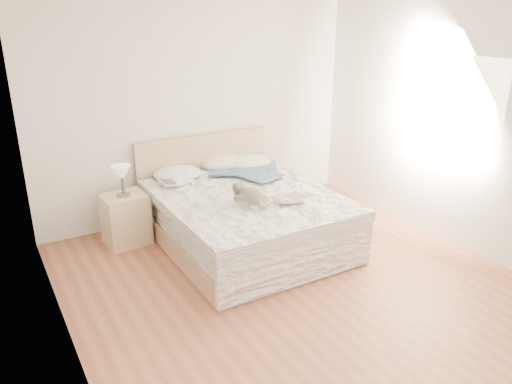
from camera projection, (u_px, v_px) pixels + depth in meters
floor at (306, 291)px, 4.57m from camera, size 4.00×4.50×0.00m
wall_back at (199, 105)px, 5.92m from camera, size 4.00×0.02×2.70m
wall_left at (56, 193)px, 3.16m from camera, size 0.02×4.50×2.70m
wall_right at (472, 122)px, 5.04m from camera, size 0.02×4.50×2.70m
window at (448, 108)px, 5.24m from camera, size 0.02×1.30×1.10m
bed at (243, 216)px, 5.43m from camera, size 1.72×2.14×1.00m
nightstand at (126, 219)px, 5.42m from camera, size 0.48×0.43×0.56m
table_lamp at (122, 174)px, 5.23m from camera, size 0.24×0.24×0.33m
pillow_left at (177, 173)px, 5.76m from camera, size 0.63×0.51×0.17m
pillow_middle at (225, 163)px, 6.15m from camera, size 0.64×0.48×0.18m
pillow_right at (248, 162)px, 6.16m from camera, size 0.64×0.50×0.17m
blouse at (255, 173)px, 5.79m from camera, size 0.80×0.83×0.03m
photo_book at (176, 182)px, 5.51m from camera, size 0.36×0.25×0.03m
childrens_book at (290, 199)px, 5.04m from camera, size 0.35×0.24×0.02m
teddy_bear at (252, 201)px, 4.91m from camera, size 0.36×0.41×0.18m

